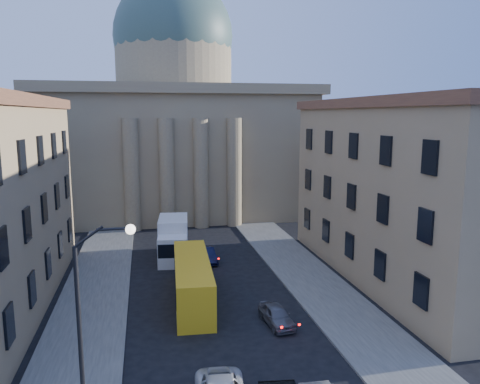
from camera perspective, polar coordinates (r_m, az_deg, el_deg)
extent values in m
cube|color=#4F4E49|center=(32.93, -18.13, -14.94)|extent=(5.00, 60.00, 0.15)
cube|color=#4F4E49|center=(35.19, 11.35, -13.02)|extent=(5.00, 60.00, 0.15)
cube|color=#846E51|center=(68.21, -7.80, 4.82)|extent=(34.00, 26.00, 16.00)
cube|color=#846E51|center=(68.06, -7.97, 11.89)|extent=(35.50, 27.50, 1.20)
cylinder|color=#846E51|center=(68.31, -8.04, 14.90)|extent=(16.00, 16.00, 8.00)
sphere|color=#40564E|center=(68.81, -8.12, 18.22)|extent=(16.40, 16.40, 16.40)
cube|color=#846E51|center=(68.33, -25.50, 1.89)|extent=(13.00, 13.00, 11.00)
cone|color=brown|center=(67.87, -25.95, 8.17)|extent=(26.02, 26.02, 4.00)
cube|color=#846E51|center=(71.06, 9.53, 2.94)|extent=(13.00, 13.00, 11.00)
cone|color=brown|center=(70.62, 9.69, 8.99)|extent=(26.02, 26.02, 4.00)
cylinder|color=#846E51|center=(55.10, -13.07, 2.00)|extent=(1.80, 1.80, 13.00)
cylinder|color=#846E51|center=(55.13, -8.91, 2.14)|extent=(1.80, 1.80, 13.00)
cylinder|color=#846E51|center=(55.46, -4.77, 2.26)|extent=(1.80, 1.80, 13.00)
cylinder|color=#846E51|center=(56.07, -0.71, 2.37)|extent=(1.80, 1.80, 13.00)
cube|color=#9B805B|center=(40.62, 20.57, -0.24)|extent=(11.00, 26.00, 14.00)
cube|color=brown|center=(40.12, 21.18, 10.09)|extent=(11.60, 26.60, 0.80)
cylinder|color=black|center=(22.17, -18.94, -16.24)|extent=(0.20, 0.20, 8.00)
cylinder|color=black|center=(20.62, -18.07, -5.26)|extent=(1.30, 0.12, 0.96)
cylinder|color=black|center=(20.46, -15.32, -4.38)|extent=(1.30, 0.12, 0.12)
sphere|color=white|center=(20.43, -13.21, -4.46)|extent=(0.44, 0.44, 0.44)
imported|color=#55555A|center=(31.23, 4.48, -14.75)|extent=(1.88, 3.84, 1.26)
imported|color=black|center=(43.46, -4.10, -7.64)|extent=(1.68, 4.06, 1.31)
cube|color=yellow|center=(34.61, -5.81, -10.70)|extent=(3.03, 10.92, 3.04)
cube|color=black|center=(34.45, -5.83, -9.93)|extent=(3.05, 10.33, 1.08)
cylinder|color=black|center=(31.34, -7.27, -14.99)|extent=(0.35, 1.00, 0.98)
cylinder|color=black|center=(31.43, -3.56, -14.85)|extent=(0.35, 1.00, 0.98)
cylinder|color=black|center=(38.63, -7.56, -10.18)|extent=(0.35, 1.00, 0.98)
cylinder|color=black|center=(38.70, -4.60, -10.09)|extent=(0.35, 1.00, 0.98)
cube|color=silver|center=(42.66, -8.21, -7.08)|extent=(2.81, 2.91, 2.69)
cube|color=black|center=(41.33, -8.27, -7.14)|extent=(2.46, 0.36, 1.23)
cube|color=silver|center=(45.41, -8.12, -5.26)|extent=(3.10, 4.92, 3.47)
cylinder|color=black|center=(42.53, -9.72, -8.36)|extent=(0.40, 1.03, 1.01)
cylinder|color=black|center=(42.46, -6.67, -8.32)|extent=(0.40, 1.03, 1.01)
cylinder|color=black|center=(46.81, -9.42, -6.69)|extent=(0.40, 1.03, 1.01)
cylinder|color=black|center=(46.74, -6.66, -6.64)|extent=(0.40, 1.03, 1.01)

